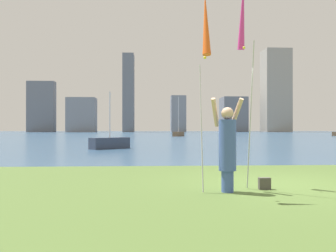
# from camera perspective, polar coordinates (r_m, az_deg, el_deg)

# --- Properties ---
(ground) EXTENTS (120.00, 138.00, 0.12)m
(ground) POSITION_cam_1_polar(r_m,az_deg,el_deg) (59.29, -0.29, -1.54)
(ground) COLOR #4C662D
(person) EXTENTS (0.70, 0.52, 1.91)m
(person) POSITION_cam_1_polar(r_m,az_deg,el_deg) (7.43, 9.28, -3.04)
(person) COLOR #3F59A5
(person) RESTS_ON ground
(kite_flag_left) EXTENTS (0.16, 1.01, 3.92)m
(kite_flag_left) POSITION_cam_1_polar(r_m,az_deg,el_deg) (7.16, 5.91, 15.13)
(kite_flag_left) COLOR #B2B2B7
(kite_flag_left) RESTS_ON ground
(kite_flag_right) EXTENTS (0.16, 1.11, 4.64)m
(kite_flag_right) POSITION_cam_1_polar(r_m,az_deg,el_deg) (8.62, 11.63, 16.33)
(kite_flag_right) COLOR #B2B2B7
(kite_flag_right) RESTS_ON ground
(bag) EXTENTS (0.24, 0.13, 0.25)m
(bag) POSITION_cam_1_polar(r_m,az_deg,el_deg) (8.00, 14.89, -8.70)
(bag) COLOR #4C4742
(bag) RESTS_ON ground
(sailboat_4) EXTENTS (1.93, 2.61, 5.85)m
(sailboat_4) POSITION_cam_1_polar(r_m,az_deg,el_deg) (53.43, 1.65, -1.21)
(sailboat_4) COLOR brown
(sailboat_4) RESTS_ON ground
(sailboat_7) EXTENTS (2.41, 2.28, 3.50)m
(sailboat_7) POSITION_cam_1_polar(r_m,az_deg,el_deg) (22.47, -9.11, -2.62)
(sailboat_7) COLOR #333D51
(sailboat_7) RESTS_ON ground
(skyline_tower_0) EXTENTS (7.68, 3.06, 14.48)m
(skyline_tower_0) POSITION_cam_1_polar(r_m,az_deg,el_deg) (110.33, -19.22, 2.87)
(skyline_tower_0) COLOR slate
(skyline_tower_0) RESTS_ON ground
(skyline_tower_1) EXTENTS (7.92, 5.66, 9.65)m
(skyline_tower_1) POSITION_cam_1_polar(r_m,az_deg,el_deg) (105.31, -13.38, 1.70)
(skyline_tower_1) COLOR gray
(skyline_tower_1) RESTS_ON ground
(skyline_tower_2) EXTENTS (3.16, 6.12, 22.21)m
(skyline_tower_2) POSITION_cam_1_polar(r_m,az_deg,el_deg) (105.40, -6.20, 5.11)
(skyline_tower_2) COLOR slate
(skyline_tower_2) RESTS_ON ground
(skyline_tower_3) EXTENTS (4.16, 5.74, 10.30)m
(skyline_tower_3) POSITION_cam_1_polar(r_m,az_deg,el_deg) (104.13, 1.59, 1.89)
(skyline_tower_3) COLOR gray
(skyline_tower_3) RESTS_ON ground
(skyline_tower_4) EXTENTS (7.20, 7.78, 10.36)m
(skyline_tower_4) POSITION_cam_1_polar(r_m,az_deg,el_deg) (111.63, 10.21, 1.77)
(skyline_tower_4) COLOR slate
(skyline_tower_4) RESTS_ON ground
(skyline_tower_5) EXTENTS (7.56, 6.85, 24.37)m
(skyline_tower_5) POSITION_cam_1_polar(r_m,az_deg,el_deg) (113.33, 16.54, 5.29)
(skyline_tower_5) COLOR gray
(skyline_tower_5) RESTS_ON ground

